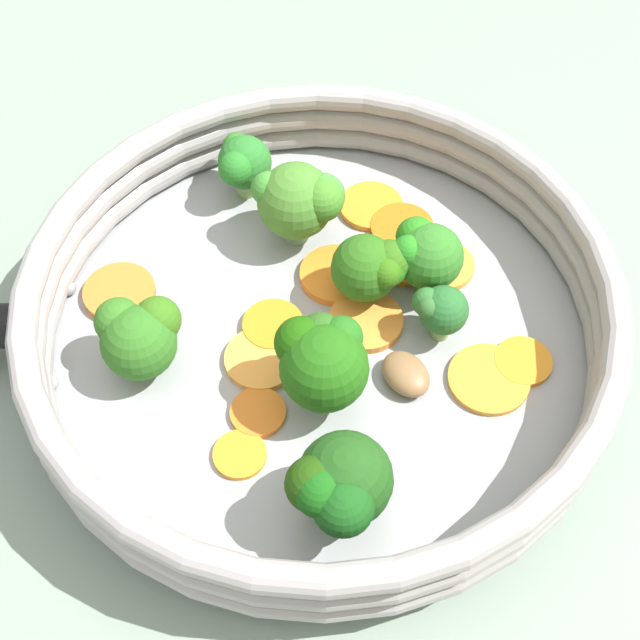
% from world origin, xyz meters
% --- Properties ---
extents(ground_plane, '(4.00, 4.00, 0.00)m').
position_xyz_m(ground_plane, '(0.00, 0.00, 0.00)').
color(ground_plane, gray).
extents(skillet, '(0.31, 0.31, 0.02)m').
position_xyz_m(skillet, '(0.00, 0.00, 0.01)').
color(skillet, '#939699').
rests_on(skillet, ground_plane).
extents(skillet_rim_wall, '(0.33, 0.33, 0.05)m').
position_xyz_m(skillet_rim_wall, '(0.00, 0.00, 0.04)').
color(skillet_rim_wall, gray).
rests_on(skillet_rim_wall, skillet).
extents(skillet_rivet_left, '(0.01, 0.01, 0.01)m').
position_xyz_m(skillet_rivet_left, '(0.14, 0.05, 0.02)').
color(skillet_rivet_left, '#91969B').
rests_on(skillet_rivet_left, skillet).
extents(skillet_rivet_right, '(0.01, 0.01, 0.01)m').
position_xyz_m(skillet_rivet_right, '(0.10, 0.11, 0.02)').
color(skillet_rivet_right, '#969896').
rests_on(skillet_rivet_right, skillet).
extents(carrot_slice_0, '(0.05, 0.05, 0.00)m').
position_xyz_m(carrot_slice_0, '(0.07, -0.08, 0.02)').
color(carrot_slice_0, orange).
rests_on(carrot_slice_0, skillet).
extents(carrot_slice_1, '(0.04, 0.04, 0.00)m').
position_xyz_m(carrot_slice_1, '(0.00, 0.06, 0.02)').
color(carrot_slice_1, orange).
rests_on(carrot_slice_1, skillet).
extents(carrot_slice_2, '(0.05, 0.05, 0.00)m').
position_xyz_m(carrot_slice_2, '(-0.04, -0.08, 0.02)').
color(carrot_slice_2, orange).
rests_on(carrot_slice_2, skillet).
extents(carrot_slice_3, '(0.05, 0.05, 0.00)m').
position_xyz_m(carrot_slice_3, '(-0.00, -0.09, 0.02)').
color(carrot_slice_3, orange).
rests_on(carrot_slice_3, skillet).
extents(carrot_slice_4, '(0.05, 0.05, 0.01)m').
position_xyz_m(carrot_slice_4, '(-0.02, -0.02, 0.02)').
color(carrot_slice_4, orange).
rests_on(carrot_slice_4, skillet).
extents(carrot_slice_5, '(0.06, 0.06, 0.01)m').
position_xyz_m(carrot_slice_5, '(0.11, 0.04, 0.02)').
color(carrot_slice_5, orange).
rests_on(carrot_slice_5, skillet).
extents(carrot_slice_6, '(0.06, 0.06, 0.01)m').
position_xyz_m(carrot_slice_6, '(0.01, -0.04, 0.02)').
color(carrot_slice_6, orange).
rests_on(carrot_slice_6, skillet).
extents(carrot_slice_7, '(0.04, 0.04, 0.00)m').
position_xyz_m(carrot_slice_7, '(-0.11, -0.05, 0.02)').
color(carrot_slice_7, orange).
rests_on(carrot_slice_7, skillet).
extents(carrot_slice_8, '(0.04, 0.04, 0.00)m').
position_xyz_m(carrot_slice_8, '(-0.01, 0.09, 0.02)').
color(carrot_slice_8, orange).
rests_on(carrot_slice_8, skillet).
extents(carrot_slice_9, '(0.06, 0.06, 0.00)m').
position_xyz_m(carrot_slice_9, '(-0.09, -0.02, 0.02)').
color(carrot_slice_9, orange).
rests_on(carrot_slice_9, skillet).
extents(carrot_slice_10, '(0.04, 0.04, 0.00)m').
position_xyz_m(carrot_slice_10, '(0.03, -0.10, 0.02)').
color(carrot_slice_10, orange).
rests_on(carrot_slice_10, skillet).
extents(carrot_slice_11, '(0.05, 0.05, 0.00)m').
position_xyz_m(carrot_slice_11, '(-0.01, -0.07, 0.02)').
color(carrot_slice_11, orange).
rests_on(carrot_slice_11, skillet).
extents(carrot_slice_12, '(0.06, 0.06, 0.00)m').
position_xyz_m(carrot_slice_12, '(0.02, 0.03, 0.02)').
color(carrot_slice_12, '#F99B3C').
rests_on(carrot_slice_12, skillet).
extents(carrot_slice_13, '(0.04, 0.04, 0.01)m').
position_xyz_m(carrot_slice_13, '(0.03, 0.01, 0.02)').
color(carrot_slice_13, orange).
rests_on(carrot_slice_13, skillet).
extents(broccoli_floret_0, '(0.05, 0.05, 0.06)m').
position_xyz_m(broccoli_floret_0, '(0.05, -0.06, 0.05)').
color(broccoli_floret_0, '#6B9560').
rests_on(broccoli_floret_0, skillet).
extents(broccoli_floret_1, '(0.05, 0.05, 0.05)m').
position_xyz_m(broccoli_floret_1, '(-0.07, 0.09, 0.05)').
color(broccoli_floret_1, '#608B54').
rests_on(broccoli_floret_1, skillet).
extents(broccoli_floret_2, '(0.03, 0.03, 0.04)m').
position_xyz_m(broccoli_floret_2, '(-0.06, -0.04, 0.04)').
color(broccoli_floret_2, '#7B9852').
rests_on(broccoli_floret_2, skillet).
extents(broccoli_floret_3, '(0.04, 0.04, 0.05)m').
position_xyz_m(broccoli_floret_3, '(-0.03, -0.06, 0.05)').
color(broccoli_floret_3, '#7E9C4F').
rests_on(broccoli_floret_3, skillet).
extents(broccoli_floret_4, '(0.05, 0.05, 0.05)m').
position_xyz_m(broccoli_floret_4, '(0.07, 0.07, 0.04)').
color(broccoli_floret_4, olive).
rests_on(broccoli_floret_4, skillet).
extents(broccoli_floret_5, '(0.04, 0.04, 0.05)m').
position_xyz_m(broccoli_floret_5, '(-0.01, -0.04, 0.05)').
color(broccoli_floret_5, '#759554').
rests_on(broccoli_floret_5, skillet).
extents(broccoli_floret_6, '(0.04, 0.04, 0.04)m').
position_xyz_m(broccoli_floret_6, '(0.10, -0.07, 0.04)').
color(broccoli_floret_6, '#76A05A').
rests_on(broccoli_floret_6, skillet).
extents(broccoli_floret_7, '(0.05, 0.05, 0.06)m').
position_xyz_m(broccoli_floret_7, '(-0.02, 0.03, 0.05)').
color(broccoli_floret_7, '#75A74F').
rests_on(broccoli_floret_7, skillet).
extents(mushroom_piece_0, '(0.04, 0.03, 0.01)m').
position_xyz_m(mushroom_piece_0, '(-0.06, -0.00, 0.02)').
color(mushroom_piece_0, brown).
rests_on(mushroom_piece_0, skillet).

